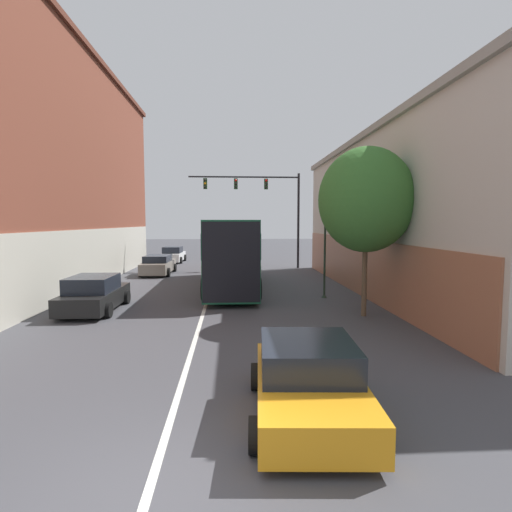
{
  "coord_description": "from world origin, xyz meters",
  "views": [
    {
      "loc": [
        1.12,
        -4.87,
        3.58
      ],
      "look_at": [
        2.34,
        14.9,
        1.9
      ],
      "focal_mm": 28.0,
      "sensor_mm": 36.0,
      "label": 1
    }
  ],
  "objects_px": {
    "parked_car_left_mid": "(173,255)",
    "street_tree_near": "(366,200)",
    "parked_car_left_near": "(94,294)",
    "hatchback_foreground": "(308,381)",
    "parked_car_left_far": "(158,265)",
    "bus": "(231,250)",
    "traffic_signal_gantry": "(264,198)",
    "street_lamp": "(325,252)"
  },
  "relations": [
    {
      "from": "parked_car_left_mid",
      "to": "street_tree_near",
      "type": "bearing_deg",
      "value": -152.35
    },
    {
      "from": "parked_car_left_near",
      "to": "parked_car_left_mid",
      "type": "xyz_separation_m",
      "value": [
        0.34,
        19.59,
        -0.01
      ]
    },
    {
      "from": "hatchback_foreground",
      "to": "parked_car_left_far",
      "type": "height_order",
      "value": "hatchback_foreground"
    },
    {
      "from": "bus",
      "to": "traffic_signal_gantry",
      "type": "height_order",
      "value": "traffic_signal_gantry"
    },
    {
      "from": "parked_car_left_near",
      "to": "parked_car_left_far",
      "type": "height_order",
      "value": "parked_car_left_near"
    },
    {
      "from": "hatchback_foreground",
      "to": "parked_car_left_near",
      "type": "relative_size",
      "value": 0.93
    },
    {
      "from": "parked_car_left_near",
      "to": "parked_car_left_far",
      "type": "distance_m",
      "value": 11.41
    },
    {
      "from": "bus",
      "to": "street_tree_near",
      "type": "distance_m",
      "value": 8.99
    },
    {
      "from": "bus",
      "to": "parked_car_left_near",
      "type": "bearing_deg",
      "value": 134.96
    },
    {
      "from": "bus",
      "to": "street_tree_near",
      "type": "height_order",
      "value": "street_tree_near"
    },
    {
      "from": "hatchback_foreground",
      "to": "street_lamp",
      "type": "bearing_deg",
      "value": -10.88
    },
    {
      "from": "parked_car_left_far",
      "to": "traffic_signal_gantry",
      "type": "distance_m",
      "value": 9.43
    },
    {
      "from": "parked_car_left_far",
      "to": "traffic_signal_gantry",
      "type": "xyz_separation_m",
      "value": [
        7.53,
        3.03,
        4.79
      ]
    },
    {
      "from": "hatchback_foreground",
      "to": "traffic_signal_gantry",
      "type": "height_order",
      "value": "traffic_signal_gantry"
    },
    {
      "from": "street_lamp",
      "to": "street_tree_near",
      "type": "distance_m",
      "value": 4.41
    },
    {
      "from": "hatchback_foreground",
      "to": "traffic_signal_gantry",
      "type": "distance_m",
      "value": 24.11
    },
    {
      "from": "street_tree_near",
      "to": "street_lamp",
      "type": "bearing_deg",
      "value": 99.79
    },
    {
      "from": "parked_car_left_mid",
      "to": "street_lamp",
      "type": "bearing_deg",
      "value": -149.29
    },
    {
      "from": "bus",
      "to": "parked_car_left_near",
      "type": "relative_size",
      "value": 2.72
    },
    {
      "from": "traffic_signal_gantry",
      "to": "street_lamp",
      "type": "height_order",
      "value": "traffic_signal_gantry"
    },
    {
      "from": "street_tree_near",
      "to": "hatchback_foreground",
      "type": "bearing_deg",
      "value": -115.41
    },
    {
      "from": "traffic_signal_gantry",
      "to": "street_tree_near",
      "type": "xyz_separation_m",
      "value": [
        2.55,
        -15.96,
        -1.01
      ]
    },
    {
      "from": "traffic_signal_gantry",
      "to": "street_tree_near",
      "type": "height_order",
      "value": "traffic_signal_gantry"
    },
    {
      "from": "parked_car_left_near",
      "to": "traffic_signal_gantry",
      "type": "height_order",
      "value": "traffic_signal_gantry"
    },
    {
      "from": "hatchback_foreground",
      "to": "parked_car_left_far",
      "type": "relative_size",
      "value": 0.89
    },
    {
      "from": "street_lamp",
      "to": "street_tree_near",
      "type": "bearing_deg",
      "value": -80.21
    },
    {
      "from": "parked_car_left_far",
      "to": "bus",
      "type": "bearing_deg",
      "value": -138.41
    },
    {
      "from": "bus",
      "to": "hatchback_foreground",
      "type": "bearing_deg",
      "value": -174.44
    },
    {
      "from": "traffic_signal_gantry",
      "to": "street_tree_near",
      "type": "bearing_deg",
      "value": -80.92
    },
    {
      "from": "traffic_signal_gantry",
      "to": "bus",
      "type": "bearing_deg",
      "value": -105.7
    },
    {
      "from": "parked_car_left_mid",
      "to": "bus",
      "type": "bearing_deg",
      "value": -157.97
    },
    {
      "from": "parked_car_left_near",
      "to": "parked_car_left_mid",
      "type": "height_order",
      "value": "parked_car_left_near"
    },
    {
      "from": "traffic_signal_gantry",
      "to": "street_lamp",
      "type": "relative_size",
      "value": 2.24
    },
    {
      "from": "street_tree_near",
      "to": "parked_car_left_far",
      "type": "bearing_deg",
      "value": 127.94
    },
    {
      "from": "parked_car_left_near",
      "to": "street_tree_near",
      "type": "xyz_separation_m",
      "value": [
        10.59,
        -1.53,
        3.73
      ]
    },
    {
      "from": "parked_car_left_mid",
      "to": "parked_car_left_far",
      "type": "distance_m",
      "value": 8.19
    },
    {
      "from": "parked_car_left_near",
      "to": "street_tree_near",
      "type": "height_order",
      "value": "street_tree_near"
    },
    {
      "from": "bus",
      "to": "street_lamp",
      "type": "bearing_deg",
      "value": -126.77
    },
    {
      "from": "parked_car_left_near",
      "to": "parked_car_left_far",
      "type": "bearing_deg",
      "value": -2.25
    },
    {
      "from": "hatchback_foreground",
      "to": "parked_car_left_near",
      "type": "xyz_separation_m",
      "value": [
        -6.96,
        9.17,
        0.04
      ]
    },
    {
      "from": "parked_car_left_near",
      "to": "street_tree_near",
      "type": "bearing_deg",
      "value": -97.92
    },
    {
      "from": "hatchback_foreground",
      "to": "street_tree_near",
      "type": "distance_m",
      "value": 9.26
    }
  ]
}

